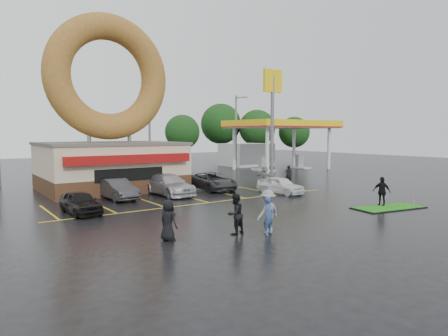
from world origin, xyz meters
TOP-DOWN VIEW (x-y plane):
  - ground at (0.00, 0.00)m, footprint 120.00×120.00m
  - donut_shop at (-3.00, 12.97)m, footprint 10.20×8.70m
  - gas_station at (20.00, 20.94)m, footprint 12.30×13.65m
  - shell_sign at (13.00, 12.00)m, footprint 2.20×0.36m
  - streetlight_mid at (4.00, 20.92)m, footprint 0.40×2.21m
  - streetlight_right at (16.00, 21.92)m, footprint 0.40×2.21m
  - tree_far_a at (26.00, 30.00)m, footprint 5.60×5.60m
  - tree_far_b at (32.00, 28.00)m, footprint 4.90×4.90m
  - tree_far_c at (22.00, 34.00)m, footprint 6.30×6.30m
  - tree_far_d at (14.00, 32.00)m, footprint 4.90×4.90m
  - car_black at (-7.65, 4.51)m, footprint 1.70×3.73m
  - car_dgrey at (-4.33, 8.00)m, footprint 1.76×4.25m
  - car_silver at (-0.61, 7.72)m, footprint 2.29×5.16m
  - car_grey at (3.29, 8.00)m, footprint 2.51×4.98m
  - car_white at (6.30, 3.57)m, footprint 1.94×3.85m
  - person_blue at (-2.21, -4.82)m, footprint 0.71×0.58m
  - person_blackjkt at (-3.36, -3.93)m, footprint 0.97×0.82m
  - person_hoodie at (-2.06, -4.57)m, footprint 1.33×0.88m
  - person_bystander at (-6.24, -3.20)m, footprint 0.76×0.95m
  - person_cameraman at (7.86, -3.62)m, footprint 0.65×1.11m
  - person_walker_near at (7.51, 6.70)m, footprint 1.15×1.71m
  - person_walker_far at (10.62, 7.18)m, footprint 0.72×0.67m
  - putting_green at (7.65, -4.25)m, footprint 4.59×2.59m

SIDE VIEW (x-z plane):
  - ground at x=0.00m, z-range 0.00..0.00m
  - putting_green at x=7.65m, z-range -0.24..0.31m
  - car_black at x=-7.65m, z-range 0.00..1.24m
  - car_white at x=6.30m, z-range 0.00..1.26m
  - car_grey at x=3.29m, z-range 0.00..1.35m
  - car_dgrey at x=-4.33m, z-range 0.00..1.37m
  - car_silver at x=-0.61m, z-range 0.00..1.47m
  - person_walker_far at x=10.62m, z-range 0.00..1.64m
  - person_blue at x=-2.21m, z-range 0.00..1.67m
  - person_bystander at x=-6.24m, z-range 0.00..1.69m
  - person_walker_near at x=7.51m, z-range 0.00..1.77m
  - person_blackjkt at x=-3.36m, z-range 0.00..1.77m
  - person_cameraman at x=7.86m, z-range 0.00..1.78m
  - person_hoodie at x=-2.06m, z-range 0.00..1.92m
  - gas_station at x=20.00m, z-range 0.75..6.65m
  - donut_shop at x=-3.00m, z-range -2.29..11.21m
  - tree_far_b at x=32.00m, z-range 1.03..8.03m
  - tree_far_d at x=14.00m, z-range 1.03..8.03m
  - streetlight_mid at x=4.00m, z-range 0.28..9.28m
  - streetlight_right at x=16.00m, z-range 0.28..9.28m
  - tree_far_a at x=26.00m, z-range 1.18..9.18m
  - tree_far_c at x=22.00m, z-range 1.34..10.34m
  - shell_sign at x=13.00m, z-range 2.08..12.68m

